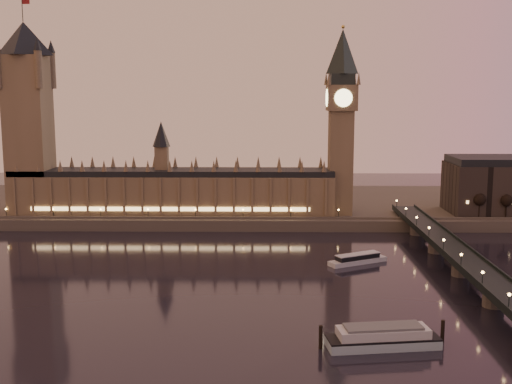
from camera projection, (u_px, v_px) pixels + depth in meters
ground at (233, 289)px, 244.54m from camera, size 700.00×700.00×0.00m
far_embankment at (293, 205)px, 406.62m from camera, size 560.00×130.00×6.00m
palace_of_westminster at (173, 186)px, 361.24m from camera, size 180.00×26.62×52.00m
victoria_tower at (28, 107)px, 355.53m from camera, size 31.68×31.68×118.00m
big_ben at (341, 111)px, 353.31m from camera, size 17.68×17.68×104.00m
westminster_bridge at (475, 276)px, 242.37m from camera, size 13.20×260.00×15.30m
bare_tree_0 at (478, 203)px, 348.08m from camera, size 5.76×5.76×11.71m
bare_tree_1 at (508, 203)px, 347.85m from camera, size 5.76×5.76×11.71m
cruise_boat_a at (358, 259)px, 280.39m from camera, size 27.14×18.17×4.41m
moored_barge at (383, 337)px, 188.62m from camera, size 38.05×13.70×7.04m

